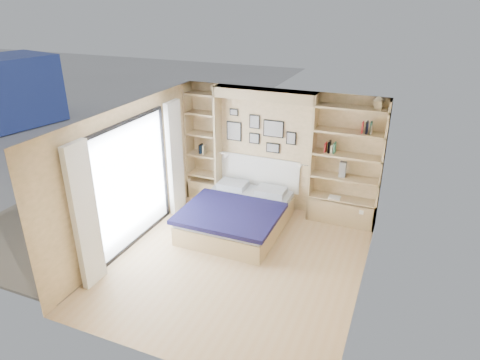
% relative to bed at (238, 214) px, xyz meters
% --- Properties ---
extents(ground, '(4.50, 4.50, 0.00)m').
position_rel_bed_xyz_m(ground, '(0.45, -1.10, -0.28)').
color(ground, tan).
rests_on(ground, ground).
extents(room_shell, '(4.50, 4.50, 4.50)m').
position_rel_bed_xyz_m(room_shell, '(0.06, 0.42, 0.80)').
color(room_shell, beige).
rests_on(room_shell, ground).
extents(bed, '(1.77, 2.23, 1.07)m').
position_rel_bed_xyz_m(bed, '(0.00, 0.00, 0.00)').
color(bed, tan).
rests_on(bed, ground).
extents(photo_gallery, '(1.48, 0.02, 0.82)m').
position_rel_bed_xyz_m(photo_gallery, '(-0.00, 1.12, 1.32)').
color(photo_gallery, black).
rests_on(photo_gallery, ground).
extents(reading_lamps, '(1.92, 0.12, 0.15)m').
position_rel_bed_xyz_m(reading_lamps, '(0.15, 0.90, 0.82)').
color(reading_lamps, silver).
rests_on(reading_lamps, ground).
extents(shelf_decor, '(3.59, 0.23, 2.03)m').
position_rel_bed_xyz_m(shelf_decor, '(1.54, 0.96, 1.40)').
color(shelf_decor, '#A51E1E').
rests_on(shelf_decor, ground).
extents(deck, '(3.20, 4.00, 0.05)m').
position_rel_bed_xyz_m(deck, '(-3.15, -1.10, -0.28)').
color(deck, '#756856').
rests_on(deck, ground).
extents(deck_chair, '(0.67, 0.91, 0.81)m').
position_rel_bed_xyz_m(deck_chair, '(-2.83, -0.66, 0.11)').
color(deck_chair, tan).
rests_on(deck_chair, ground).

